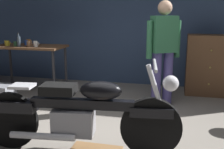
{
  "coord_description": "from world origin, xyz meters",
  "views": [
    {
      "loc": [
        0.8,
        -2.86,
        1.48
      ],
      "look_at": [
        -0.06,
        0.7,
        0.65
      ],
      "focal_mm": 43.63,
      "sensor_mm": 36.0,
      "label": 1
    }
  ],
  "objects": [
    {
      "name": "mug_brown_stoneware",
      "position": [
        -1.73,
        1.41,
        0.95
      ],
      "size": [
        0.11,
        0.07,
        0.1
      ],
      "color": "brown",
      "rests_on": "workbench"
    },
    {
      "name": "workbench",
      "position": [
        -1.83,
        1.6,
        0.79
      ],
      "size": [
        1.3,
        0.64,
        0.9
      ],
      "color": "brown",
      "rests_on": "ground_plane"
    },
    {
      "name": "mug_yellow_tall",
      "position": [
        -2.21,
        1.49,
        0.95
      ],
      "size": [
        0.12,
        0.09,
        0.09
      ],
      "color": "yellow",
      "rests_on": "workbench"
    },
    {
      "name": "motorcycle",
      "position": [
        -0.17,
        -0.3,
        0.45
      ],
      "size": [
        2.18,
        0.64,
        1.0
      ],
      "rotation": [
        0.0,
        0.0,
        0.11
      ],
      "color": "black",
      "rests_on": "ground_plane"
    },
    {
      "name": "mug_green_speckled",
      "position": [
        -2.01,
        1.45,
        0.94
      ],
      "size": [
        0.11,
        0.08,
        0.09
      ],
      "color": "#3D7F4C",
      "rests_on": "workbench"
    },
    {
      "name": "bottle",
      "position": [
        -1.91,
        1.39,
        1.0
      ],
      "size": [
        0.06,
        0.06,
        0.24
      ],
      "color": "#3F4C59",
      "rests_on": "workbench"
    },
    {
      "name": "mug_orange_travel",
      "position": [
        -1.96,
        1.8,
        0.95
      ],
      "size": [
        0.11,
        0.08,
        0.09
      ],
      "color": "orange",
      "rests_on": "workbench"
    },
    {
      "name": "ground_plane",
      "position": [
        0.0,
        0.0,
        0.0
      ],
      "size": [
        12.0,
        12.0,
        0.0
      ],
      "primitive_type": "plane",
      "color": "gray"
    },
    {
      "name": "mug_blue_enamel",
      "position": [
        -1.91,
        1.65,
        0.94
      ],
      "size": [
        0.1,
        0.07,
        0.09
      ],
      "color": "#2D51AD",
      "rests_on": "workbench"
    },
    {
      "name": "back_wall",
      "position": [
        0.0,
        2.8,
        1.55
      ],
      "size": [
        8.0,
        0.12,
        3.1
      ],
      "primitive_type": "cube",
      "color": "#384C70",
      "rests_on": "ground_plane"
    },
    {
      "name": "person_standing",
      "position": [
        0.59,
        1.45,
        0.93
      ],
      "size": [
        0.51,
        0.38,
        1.67
      ],
      "rotation": [
        0.0,
        0.0,
        3.66
      ],
      "color": "#544D95",
      "rests_on": "ground_plane"
    },
    {
      "name": "wooden_dresser",
      "position": [
        1.38,
        2.3,
        0.55
      ],
      "size": [
        0.8,
        0.47,
        1.1
      ],
      "color": "brown",
      "rests_on": "ground_plane"
    },
    {
      "name": "mug_white_ceramic",
      "position": [
        -1.6,
        1.43,
        0.95
      ],
      "size": [
        0.11,
        0.07,
        0.1
      ],
      "color": "white",
      "rests_on": "workbench"
    },
    {
      "name": "storage_bin",
      "position": [
        -1.98,
        0.85,
        0.17
      ],
      "size": [
        0.44,
        0.32,
        0.34
      ],
      "primitive_type": "cube",
      "color": "gray",
      "rests_on": "ground_plane"
    }
  ]
}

